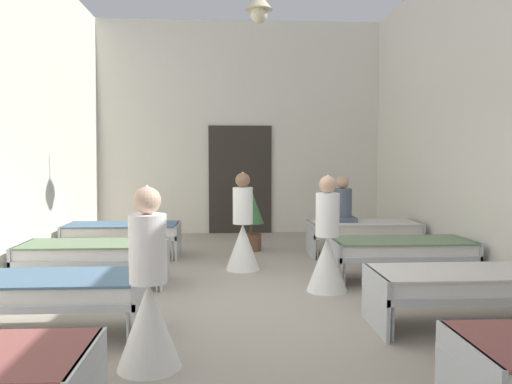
% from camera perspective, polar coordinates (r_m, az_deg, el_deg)
% --- Properties ---
extents(ground_plane, '(6.85, 11.67, 0.10)m').
position_cam_1_polar(ground_plane, '(6.05, -0.19, -12.88)').
color(ground_plane, '#9E9384').
extents(room_shell, '(6.65, 11.27, 4.71)m').
position_cam_1_polar(room_shell, '(7.14, -0.81, 9.22)').
color(room_shell, silver).
rests_on(room_shell, ground).
extents(bed_left_row_1, '(1.90, 0.84, 0.57)m').
position_cam_1_polar(bed_left_row_1, '(5.29, -22.96, -10.19)').
color(bed_left_row_1, '#B7BCC1').
rests_on(bed_left_row_1, ground).
extents(bed_right_row_1, '(1.90, 0.84, 0.57)m').
position_cam_1_polar(bed_right_row_1, '(5.55, 22.66, -9.54)').
color(bed_right_row_1, '#B7BCC1').
rests_on(bed_right_row_1, ground).
extents(bed_left_row_2, '(1.90, 0.84, 0.57)m').
position_cam_1_polar(bed_left_row_2, '(7.07, -17.80, -6.54)').
color(bed_left_row_2, '#B7BCC1').
rests_on(bed_left_row_2, ground).
extents(bed_right_row_2, '(1.90, 0.84, 0.57)m').
position_cam_1_polar(bed_right_row_2, '(7.26, 16.02, -6.23)').
color(bed_right_row_2, '#B7BCC1').
rests_on(bed_right_row_2, ground).
extents(bed_left_row_3, '(1.90, 0.84, 0.57)m').
position_cam_1_polar(bed_left_row_3, '(8.90, -14.77, -4.35)').
color(bed_left_row_3, '#B7BCC1').
rests_on(bed_left_row_3, ground).
extents(bed_right_row_3, '(1.90, 0.84, 0.57)m').
position_cam_1_polar(bed_right_row_3, '(9.05, 12.00, -4.16)').
color(bed_right_row_3, '#B7BCC1').
rests_on(bed_right_row_3, ground).
extents(nurse_near_aisle, '(0.52, 0.52, 1.49)m').
position_cam_1_polar(nurse_near_aisle, '(7.66, -1.50, -4.87)').
color(nurse_near_aisle, white).
rests_on(nurse_near_aisle, ground).
extents(nurse_mid_aisle, '(0.52, 0.52, 1.49)m').
position_cam_1_polar(nurse_mid_aisle, '(4.25, -12.00, -12.18)').
color(nurse_mid_aisle, white).
rests_on(nurse_mid_aisle, ground).
extents(nurse_far_aisle, '(0.52, 0.52, 1.49)m').
position_cam_1_polar(nurse_far_aisle, '(6.52, 8.02, -6.46)').
color(nurse_far_aisle, white).
rests_on(nurse_far_aisle, ground).
extents(patient_seated_primary, '(0.44, 0.44, 0.80)m').
position_cam_1_polar(patient_seated_primary, '(9.01, 9.73, -1.42)').
color(patient_seated_primary, '#515B70').
rests_on(patient_seated_primary, bed_right_row_3).
extents(potted_plant, '(0.47, 0.47, 1.14)m').
position_cam_1_polar(potted_plant, '(9.21, -0.59, -2.55)').
color(potted_plant, brown).
rests_on(potted_plant, ground).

